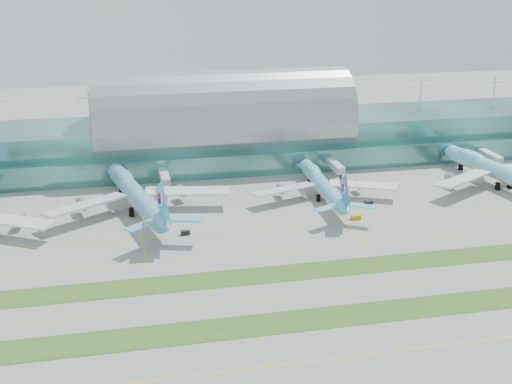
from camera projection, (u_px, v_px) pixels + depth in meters
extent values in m
plane|color=gray|center=(294.00, 275.00, 220.13)|extent=(700.00, 700.00, 0.00)
cube|color=#3D7A75|center=(222.00, 141.00, 337.20)|extent=(340.00, 42.00, 20.00)
cube|color=#3D7A75|center=(231.00, 165.00, 316.60)|extent=(340.00, 8.00, 10.00)
ellipsoid|color=#9EA5A8|center=(222.00, 120.00, 334.00)|extent=(340.00, 46.20, 16.17)
cylinder|color=white|center=(221.00, 103.00, 331.44)|extent=(0.80, 0.80, 16.00)
cube|color=#B2B7B7|center=(164.00, 175.00, 299.94)|extent=(3.50, 22.00, 3.00)
cylinder|color=black|center=(167.00, 190.00, 291.81)|extent=(1.00, 1.00, 4.00)
cube|color=#B2B7B7|center=(334.00, 164.00, 315.23)|extent=(3.50, 22.00, 3.00)
cylinder|color=black|center=(341.00, 179.00, 307.10)|extent=(1.00, 1.00, 4.00)
cube|color=#B2B7B7|center=(488.00, 155.00, 330.51)|extent=(3.50, 22.00, 3.00)
cylinder|color=black|center=(498.00, 168.00, 322.38)|extent=(1.00, 1.00, 4.00)
cube|color=#2D591E|center=(321.00, 318.00, 194.21)|extent=(420.00, 12.00, 0.08)
cube|color=#2D591E|center=(293.00, 272.00, 221.97)|extent=(420.00, 12.00, 0.08)
cube|color=yellow|center=(346.00, 357.00, 175.72)|extent=(420.00, 0.35, 0.01)
cube|color=yellow|center=(307.00, 295.00, 207.18)|extent=(420.00, 0.35, 0.01)
cube|color=yellow|center=(280.00, 252.00, 236.78)|extent=(420.00, 0.35, 0.01)
cube|color=yellow|center=(265.00, 229.00, 257.14)|extent=(420.00, 0.35, 0.01)
cube|color=silver|center=(13.00, 221.00, 248.70)|extent=(29.63, 22.26, 1.23)
cylinder|color=#93979B|center=(5.00, 221.00, 254.31)|extent=(4.30, 6.02, 3.42)
cylinder|color=#5DA4CE|center=(136.00, 195.00, 272.06)|extent=(19.75, 68.06, 6.80)
ellipsoid|color=#5DA4CE|center=(124.00, 177.00, 288.01)|extent=(10.32, 21.53, 4.85)
cone|color=#5DA4CE|center=(115.00, 169.00, 303.90)|extent=(7.73, 6.69, 6.80)
cone|color=#5DA4CE|center=(165.00, 225.00, 238.29)|extent=(8.24, 10.93, 6.46)
cube|color=silver|center=(86.00, 205.00, 262.84)|extent=(32.08, 24.89, 1.34)
cylinder|color=gray|center=(96.00, 204.00, 270.59)|extent=(4.82, 6.64, 3.73)
cube|color=silver|center=(187.00, 191.00, 277.76)|extent=(33.88, 14.34, 1.34)
cylinder|color=gray|center=(171.00, 194.00, 281.78)|extent=(4.82, 6.64, 3.73)
cube|color=#30BAD7|center=(162.00, 204.00, 237.98)|extent=(3.42, 14.28, 15.82)
cylinder|color=white|center=(161.00, 198.00, 238.40)|extent=(1.98, 5.36, 5.27)
cylinder|color=black|center=(121.00, 188.00, 296.13)|extent=(1.97, 1.97, 3.29)
cylinder|color=black|center=(131.00, 212.00, 268.62)|extent=(1.97, 1.97, 3.29)
cylinder|color=black|center=(148.00, 210.00, 271.11)|extent=(1.97, 1.97, 3.29)
cylinder|color=#65C5E0|center=(323.00, 185.00, 287.47)|extent=(8.14, 56.53, 5.63)
ellipsoid|color=#65C5E0|center=(313.00, 170.00, 301.70)|extent=(6.11, 17.35, 4.01)
cone|color=#65C5E0|center=(305.00, 164.00, 315.80)|extent=(5.83, 4.79, 5.63)
cone|color=#65C5E0|center=(346.00, 209.00, 257.44)|extent=(5.71, 8.41, 5.35)
cube|color=white|center=(284.00, 189.00, 283.24)|extent=(27.98, 15.53, 1.11)
cylinder|color=#999BA1|center=(291.00, 189.00, 289.09)|extent=(3.31, 5.13, 3.09)
cube|color=white|center=(363.00, 185.00, 288.55)|extent=(27.64, 17.55, 1.11)
cylinder|color=#999BA1|center=(350.00, 186.00, 293.07)|extent=(3.31, 5.13, 3.09)
cube|color=blue|center=(345.00, 192.00, 257.30)|extent=(1.08, 11.96, 13.10)
cylinder|color=white|center=(344.00, 188.00, 257.71)|extent=(1.01, 4.39, 4.36)
cylinder|color=black|center=(310.00, 179.00, 308.79)|extent=(1.64, 1.64, 2.73)
cylinder|color=black|center=(318.00, 198.00, 284.98)|extent=(1.64, 1.64, 2.73)
cylinder|color=black|center=(331.00, 197.00, 285.86)|extent=(1.64, 1.64, 2.73)
cylinder|color=#70D7F7|center=(498.00, 171.00, 301.77)|extent=(16.51, 66.72, 6.65)
ellipsoid|color=#70D7F7|center=(471.00, 156.00, 317.65)|extent=(9.27, 20.93, 4.74)
cone|color=#70D7F7|center=(448.00, 150.00, 333.44)|extent=(7.37, 6.29, 6.65)
cube|color=white|center=(464.00, 179.00, 293.46)|extent=(31.80, 23.32, 1.31)
cylinder|color=#93959B|center=(464.00, 179.00, 300.94)|extent=(4.49, 6.38, 3.65)
cylinder|color=black|center=(461.00, 167.00, 325.69)|extent=(1.93, 1.93, 3.22)
cylinder|color=black|center=(498.00, 186.00, 298.47)|extent=(1.93, 1.93, 3.22)
cylinder|color=black|center=(510.00, 184.00, 300.65)|extent=(1.93, 1.93, 3.22)
cube|color=black|center=(185.00, 233.00, 251.42)|extent=(3.24, 1.76, 1.54)
cube|color=black|center=(155.00, 218.00, 264.76)|extent=(3.42, 2.46, 1.47)
cube|color=#C2970B|center=(356.00, 217.00, 265.93)|extent=(4.00, 1.98, 1.59)
cube|color=black|center=(369.00, 202.00, 282.07)|extent=(3.59, 2.29, 1.31)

